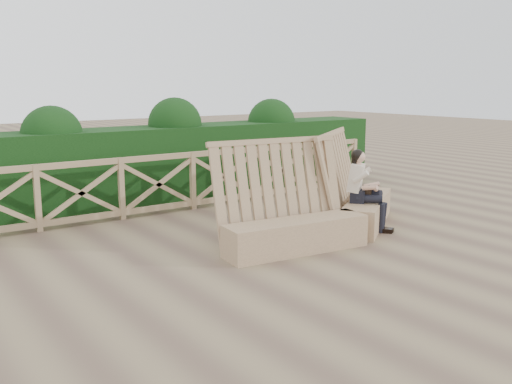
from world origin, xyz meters
TOP-DOWN VIEW (x-y plane):
  - ground at (0.00, 0.00)m, footprint 60.00×60.00m
  - bench at (1.50, 0.53)m, footprint 4.10×1.90m
  - woman at (2.19, 0.50)m, footprint 0.64×0.78m
  - guardrail at (0.00, 3.50)m, footprint 10.10×0.09m
  - hedge at (0.00, 4.70)m, footprint 12.00×1.20m

SIDE VIEW (x-z plane):
  - ground at x=0.00m, z-range 0.00..0.00m
  - bench at x=1.50m, z-range -0.40..1.20m
  - guardrail at x=0.00m, z-range 0.00..1.10m
  - woman at x=2.19m, z-range 0.06..1.39m
  - hedge at x=0.00m, z-range 0.00..1.50m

